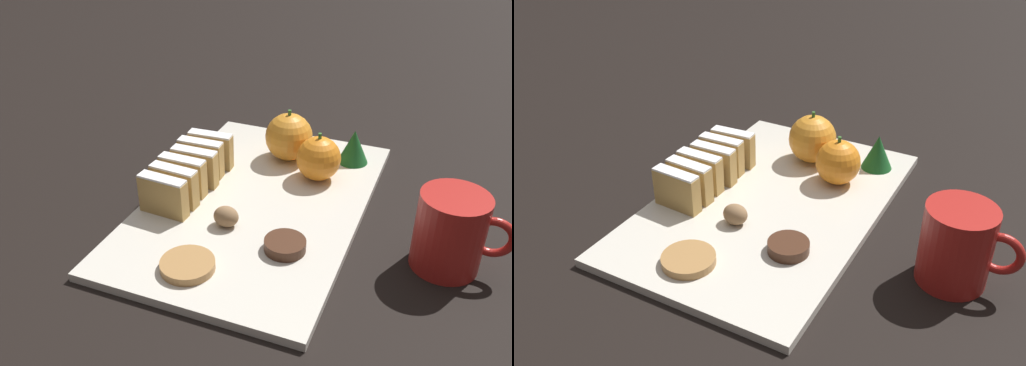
% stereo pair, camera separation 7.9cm
% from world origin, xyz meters
% --- Properties ---
extents(ground_plane, '(6.00, 6.00, 0.00)m').
position_xyz_m(ground_plane, '(0.00, 0.00, 0.00)').
color(ground_plane, black).
extents(serving_platter, '(0.29, 0.46, 0.01)m').
position_xyz_m(serving_platter, '(0.00, 0.00, 0.01)').
color(serving_platter, silver).
rests_on(serving_platter, ground_plane).
extents(stollen_slice_front, '(0.07, 0.02, 0.06)m').
position_xyz_m(stollen_slice_front, '(-0.10, -0.07, 0.04)').
color(stollen_slice_front, tan).
rests_on(stollen_slice_front, serving_platter).
extents(stollen_slice_second, '(0.07, 0.02, 0.06)m').
position_xyz_m(stollen_slice_second, '(-0.10, -0.05, 0.04)').
color(stollen_slice_second, tan).
rests_on(stollen_slice_second, serving_platter).
extents(stollen_slice_third, '(0.07, 0.02, 0.06)m').
position_xyz_m(stollen_slice_third, '(-0.11, -0.02, 0.04)').
color(stollen_slice_third, tan).
rests_on(stollen_slice_third, serving_platter).
extents(stollen_slice_fourth, '(0.07, 0.02, 0.06)m').
position_xyz_m(stollen_slice_fourth, '(-0.10, 0.01, 0.04)').
color(stollen_slice_fourth, tan).
rests_on(stollen_slice_fourth, serving_platter).
extents(stollen_slice_fifth, '(0.07, 0.02, 0.06)m').
position_xyz_m(stollen_slice_fifth, '(-0.11, 0.04, 0.04)').
color(stollen_slice_fifth, tan).
rests_on(stollen_slice_fifth, serving_platter).
extents(stollen_slice_sixth, '(0.07, 0.02, 0.06)m').
position_xyz_m(stollen_slice_sixth, '(-0.10, 0.07, 0.04)').
color(stollen_slice_sixth, tan).
rests_on(stollen_slice_sixth, serving_platter).
extents(orange_near, '(0.07, 0.07, 0.08)m').
position_xyz_m(orange_near, '(-0.00, 0.14, 0.05)').
color(orange_near, orange).
rests_on(orange_near, serving_platter).
extents(orange_far, '(0.07, 0.07, 0.07)m').
position_xyz_m(orange_far, '(0.06, 0.10, 0.05)').
color(orange_far, orange).
rests_on(orange_far, serving_platter).
extents(walnut, '(0.03, 0.03, 0.03)m').
position_xyz_m(walnut, '(-0.01, -0.07, 0.03)').
color(walnut, '#8E6B47').
rests_on(walnut, serving_platter).
extents(chocolate_cookie, '(0.05, 0.05, 0.01)m').
position_xyz_m(chocolate_cookie, '(0.07, -0.09, 0.02)').
color(chocolate_cookie, '#472819').
rests_on(chocolate_cookie, serving_platter).
extents(gingerbread_cookie, '(0.07, 0.07, 0.01)m').
position_xyz_m(gingerbread_cookie, '(-0.02, -0.17, 0.02)').
color(gingerbread_cookie, '#B27F47').
rests_on(gingerbread_cookie, serving_platter).
extents(evergreen_sprig, '(0.05, 0.05, 0.05)m').
position_xyz_m(evergreen_sprig, '(0.10, 0.16, 0.04)').
color(evergreen_sprig, '#195623').
rests_on(evergreen_sprig, serving_platter).
extents(coffee_mug, '(0.12, 0.08, 0.10)m').
position_xyz_m(coffee_mug, '(0.26, -0.03, 0.05)').
color(coffee_mug, red).
rests_on(coffee_mug, ground_plane).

